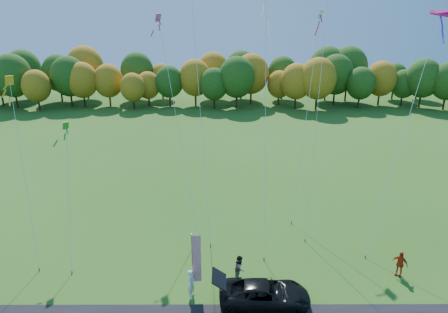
{
  "coord_description": "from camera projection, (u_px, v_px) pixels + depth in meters",
  "views": [
    {
      "loc": [
        -0.07,
        -20.7,
        16.35
      ],
      "look_at": [
        0.0,
        6.0,
        7.0
      ],
      "focal_mm": 32.0,
      "sensor_mm": 36.0,
      "label": 1
    }
  ],
  "objects": [
    {
      "name": "ground",
      "position": [
        224.0,
        294.0,
        24.95
      ],
      "size": [
        160.0,
        160.0,
        0.0
      ],
      "primitive_type": "plane",
      "color": "#265616"
    },
    {
      "name": "tree_line",
      "position": [
        223.0,
        107.0,
        76.85
      ],
      "size": [
        116.0,
        12.0,
        10.0
      ],
      "primitive_type": null,
      "color": "#1E4711",
      "rests_on": "ground"
    },
    {
      "name": "black_suv",
      "position": [
        265.0,
        294.0,
        23.74
      ],
      "size": [
        5.47,
        2.6,
        1.51
      ],
      "primitive_type": "imported",
      "rotation": [
        0.0,
        0.0,
        1.55
      ],
      "color": "black",
      "rests_on": "ground"
    },
    {
      "name": "person_tailgate_a",
      "position": [
        192.0,
        284.0,
        24.33
      ],
      "size": [
        0.59,
        0.78,
        1.92
      ],
      "primitive_type": "imported",
      "rotation": [
        0.0,
        0.0,
        1.37
      ],
      "color": "white",
      "rests_on": "ground"
    },
    {
      "name": "person_tailgate_b",
      "position": [
        240.0,
        268.0,
        25.97
      ],
      "size": [
        0.92,
        1.04,
        1.8
      ],
      "primitive_type": "imported",
      "rotation": [
        0.0,
        0.0,
        1.26
      ],
      "color": "gray",
      "rests_on": "ground"
    },
    {
      "name": "person_east",
      "position": [
        400.0,
        264.0,
        26.45
      ],
      "size": [
        1.07,
        1.03,
        1.79
      ],
      "primitive_type": "imported",
      "rotation": [
        0.0,
        0.0,
        -0.74
      ],
      "color": "red",
      "rests_on": "ground"
    },
    {
      "name": "feather_flag",
      "position": [
        196.0,
        258.0,
        24.04
      ],
      "size": [
        0.57,
        0.1,
        4.29
      ],
      "color": "#999999",
      "rests_on": "ground"
    },
    {
      "name": "kite_delta_blue",
      "position": [
        197.0,
        67.0,
        30.32
      ],
      "size": [
        3.4,
        10.22,
        25.76
      ],
      "color": "#4C3F33",
      "rests_on": "ground"
    },
    {
      "name": "kite_parafoil_orange",
      "position": [
        326.0,
        19.0,
        30.88
      ],
      "size": [
        5.22,
        12.14,
        32.71
      ],
      "color": "#4C3F33",
      "rests_on": "ground"
    },
    {
      "name": "kite_delta_red",
      "position": [
        266.0,
        84.0,
        28.99
      ],
      "size": [
        2.66,
        8.97,
        20.17
      ],
      "color": "#4C3F33",
      "rests_on": "ground"
    },
    {
      "name": "kite_parafoil_rainbow",
      "position": [
        404.0,
        133.0,
        28.62
      ],
      "size": [
        7.07,
        6.36,
        17.19
      ],
      "color": "#4C3F33",
      "rests_on": "ground"
    },
    {
      "name": "kite_diamond_yellow",
      "position": [
        24.0,
        173.0,
        27.36
      ],
      "size": [
        2.86,
        5.3,
        12.9
      ],
      "color": "#4C3F33",
      "rests_on": "ground"
    },
    {
      "name": "kite_diamond_green",
      "position": [
        69.0,
        194.0,
        28.07
      ],
      "size": [
        1.86,
        6.07,
        9.4
      ],
      "color": "#4C3F33",
      "rests_on": "ground"
    },
    {
      "name": "kite_diamond_white",
      "position": [
        306.0,
        116.0,
        33.9
      ],
      "size": [
        3.43,
        7.7,
        17.36
      ],
      "color": "#4C3F33",
      "rests_on": "ground"
    },
    {
      "name": "kite_diamond_pink",
      "position": [
        177.0,
        122.0,
        32.53
      ],
      "size": [
        4.12,
        8.91,
        16.98
      ],
      "color": "#4C3F33",
      "rests_on": "ground"
    }
  ]
}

